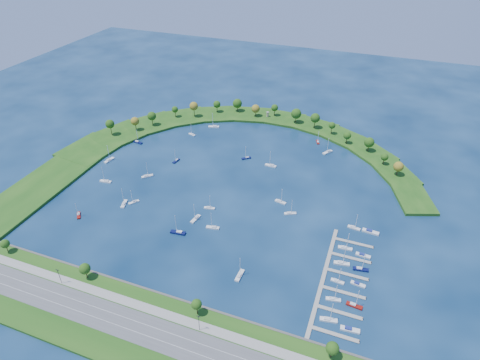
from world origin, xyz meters
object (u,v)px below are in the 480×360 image
(docked_boat_4, at_px, (337,281))
(moored_boat_10, at_px, (124,204))
(dock_system, at_px, (337,281))
(moored_boat_7, at_px, (196,218))
(moored_boat_17, at_px, (213,227))
(moored_boat_18, at_px, (134,202))
(moored_boat_2, at_px, (214,126))
(moored_boat_9, at_px, (147,176))
(moored_boat_13, at_px, (209,208))
(docked_boat_8, at_px, (345,248))
(moored_boat_14, at_px, (328,152))
(moored_boat_19, at_px, (271,165))
(docked_boat_3, at_px, (354,305))
(moored_boat_3, at_px, (176,160))
(docked_boat_6, at_px, (342,263))
(docked_boat_9, at_px, (363,255))
(moored_boat_0, at_px, (79,215))
(moored_boat_8, at_px, (246,158))
(moored_boat_15, at_px, (240,275))
(docked_boat_11, at_px, (370,232))
(moored_boat_4, at_px, (138,142))
(moored_boat_6, at_px, (280,201))
(moored_boat_20, at_px, (192,134))
(moored_boat_16, at_px, (106,181))
(docked_boat_5, at_px, (358,284))
(docked_boat_10, at_px, (354,227))
(harbor_tower, at_px, (268,114))
(moored_boat_5, at_px, (178,232))
(docked_boat_1, at_px, (350,329))
(moored_boat_12, at_px, (318,142))
(docked_boat_7, at_px, (361,269))
(moored_boat_11, at_px, (109,160))
(docked_boat_0, at_px, (328,319))
(moored_boat_1, at_px, (290,213))
(docked_boat_2, at_px, (333,299))

(docked_boat_4, bearing_deg, moored_boat_10, 178.48)
(dock_system, xyz_separation_m, moored_boat_7, (-93.07, 19.62, 0.58))
(moored_boat_17, bearing_deg, moored_boat_18, -15.12)
(moored_boat_2, xyz_separation_m, moored_boat_9, (-13.89, -90.70, -0.05))
(moored_boat_13, relative_size, docked_boat_8, 0.88)
(moored_boat_9, xyz_separation_m, moored_boat_14, (118.18, 81.78, 0.03))
(moored_boat_19, xyz_separation_m, docked_boat_3, (77.60, -110.59, -0.03))
(moored_boat_3, height_order, docked_boat_6, docked_boat_6)
(docked_boat_8, bearing_deg, docked_boat_9, -15.92)
(moored_boat_0, xyz_separation_m, moored_boat_18, (25.72, 24.47, -0.00))
(moored_boat_7, bearing_deg, docked_boat_8, 103.41)
(moored_boat_8, relative_size, moored_boat_15, 0.86)
(docked_boat_11, bearing_deg, moored_boat_19, 152.32)
(moored_boat_4, distance_m, moored_boat_17, 129.02)
(moored_boat_6, bearing_deg, moored_boat_20, 157.98)
(moored_boat_16, distance_m, moored_boat_19, 122.66)
(moored_boat_4, distance_m, moored_boat_8, 94.82)
(moored_boat_4, bearing_deg, docked_boat_5, -16.07)
(moored_boat_13, bearing_deg, docked_boat_10, -2.75)
(moored_boat_20, distance_m, docked_boat_10, 166.65)
(moored_boat_20, relative_size, docked_boat_5, 1.26)
(moored_boat_9, xyz_separation_m, moored_boat_17, (68.50, -35.31, -0.01))
(docked_boat_8, relative_size, docked_boat_10, 1.06)
(moored_boat_16, distance_m, moored_boat_20, 91.00)
(moored_boat_9, height_order, moored_boat_13, moored_boat_9)
(harbor_tower, distance_m, docked_boat_5, 203.88)
(moored_boat_5, height_order, moored_boat_19, moored_boat_5)
(moored_boat_7, distance_m, docked_boat_3, 108.88)
(moored_boat_9, relative_size, docked_boat_8, 1.03)
(docked_boat_1, xyz_separation_m, docked_boat_8, (-10.45, 54.57, 0.22))
(moored_boat_10, xyz_separation_m, moored_boat_13, (55.26, 16.27, -0.05))
(moored_boat_2, height_order, moored_boat_12, moored_boat_2)
(moored_boat_3, bearing_deg, docked_boat_7, 76.22)
(moored_boat_11, bearing_deg, docked_boat_1, -104.64)
(moored_boat_18, bearing_deg, harbor_tower, -158.68)
(moored_boat_7, bearing_deg, moored_boat_6, 137.77)
(moored_boat_11, height_order, docked_boat_0, moored_boat_11)
(moored_boat_18, bearing_deg, moored_boat_6, 148.49)
(harbor_tower, height_order, moored_boat_1, moored_boat_1)
(moored_boat_18, distance_m, docked_boat_9, 150.41)
(moored_boat_16, bearing_deg, moored_boat_15, 151.24)
(moored_boat_0, distance_m, moored_boat_1, 136.79)
(moored_boat_16, bearing_deg, moored_boat_13, 172.14)
(moored_boat_0, xyz_separation_m, moored_boat_20, (19.38, 125.54, -0.02))
(moored_boat_2, bearing_deg, docked_boat_2, 113.00)
(moored_boat_20, height_order, docked_boat_1, moored_boat_20)
(docked_boat_10, bearing_deg, docked_boat_1, -75.96)
(moored_boat_9, xyz_separation_m, docked_boat_7, (158.60, -38.36, -0.01))
(docked_boat_0, bearing_deg, moored_boat_16, 150.74)
(moored_boat_4, bearing_deg, docked_boat_1, -22.80)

